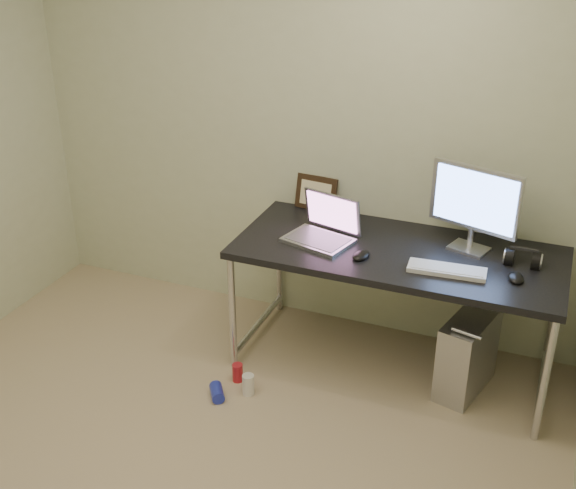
# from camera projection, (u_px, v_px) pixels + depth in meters

# --- Properties ---
(wall_back) EXTENTS (3.50, 0.02, 2.50)m
(wall_back) POSITION_uv_depth(u_px,v_px,m) (301.00, 126.00, 4.22)
(wall_back) COLOR beige
(wall_back) RESTS_ON ground
(desk) EXTENTS (1.76, 0.77, 0.75)m
(desk) POSITION_uv_depth(u_px,v_px,m) (397.00, 262.00, 3.92)
(desk) COLOR black
(desk) RESTS_ON ground
(tower_computer) EXTENTS (0.29, 0.46, 0.48)m
(tower_computer) POSITION_uv_depth(u_px,v_px,m) (467.00, 354.00, 3.92)
(tower_computer) COLOR silver
(tower_computer) RESTS_ON ground
(cable_a) EXTENTS (0.01, 0.16, 0.69)m
(cable_a) POSITION_uv_depth(u_px,v_px,m) (473.00, 291.00, 4.19)
(cable_a) COLOR black
(cable_a) RESTS_ON ground
(cable_b) EXTENTS (0.02, 0.11, 0.71)m
(cable_b) POSITION_uv_depth(u_px,v_px,m) (488.00, 298.00, 4.15)
(cable_b) COLOR black
(cable_b) RESTS_ON ground
(can_red) EXTENTS (0.08, 0.08, 0.11)m
(can_red) POSITION_uv_depth(u_px,v_px,m) (238.00, 373.00, 4.05)
(can_red) COLOR red
(can_red) RESTS_ON ground
(can_white) EXTENTS (0.08, 0.08, 0.12)m
(can_white) POSITION_uv_depth(u_px,v_px,m) (248.00, 385.00, 3.94)
(can_white) COLOR white
(can_white) RESTS_ON ground
(can_blue) EXTENTS (0.13, 0.14, 0.07)m
(can_blue) POSITION_uv_depth(u_px,v_px,m) (217.00, 392.00, 3.92)
(can_blue) COLOR #2432C3
(can_blue) RESTS_ON ground
(laptop) EXTENTS (0.42, 0.37, 0.25)m
(laptop) POSITION_uv_depth(u_px,v_px,m) (324.00, 229.00, 3.99)
(laptop) COLOR silver
(laptop) RESTS_ON desk
(monitor) EXTENTS (0.48, 0.20, 0.47)m
(monitor) POSITION_uv_depth(u_px,v_px,m) (475.00, 202.00, 3.77)
(monitor) COLOR silver
(monitor) RESTS_ON desk
(keyboard) EXTENTS (0.40, 0.16, 0.02)m
(keyboard) POSITION_uv_depth(u_px,v_px,m) (447.00, 270.00, 3.65)
(keyboard) COLOR silver
(keyboard) RESTS_ON desk
(mouse_right) EXTENTS (0.10, 0.13, 0.04)m
(mouse_right) POSITION_uv_depth(u_px,v_px,m) (516.00, 276.00, 3.57)
(mouse_right) COLOR black
(mouse_right) RESTS_ON desk
(mouse_left) EXTENTS (0.10, 0.14, 0.04)m
(mouse_left) POSITION_uv_depth(u_px,v_px,m) (361.00, 254.00, 3.79)
(mouse_left) COLOR black
(mouse_left) RESTS_ON desk
(headphones) EXTENTS (0.18, 0.11, 0.12)m
(headphones) POSITION_uv_depth(u_px,v_px,m) (523.00, 259.00, 3.72)
(headphones) COLOR black
(headphones) RESTS_ON desk
(picture_frame) EXTENTS (0.27, 0.10, 0.21)m
(picture_frame) POSITION_uv_depth(u_px,v_px,m) (316.00, 193.00, 4.34)
(picture_frame) COLOR black
(picture_frame) RESTS_ON desk
(webcam) EXTENTS (0.05, 0.04, 0.12)m
(webcam) POSITION_uv_depth(u_px,v_px,m) (343.00, 204.00, 4.22)
(webcam) COLOR silver
(webcam) RESTS_ON desk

